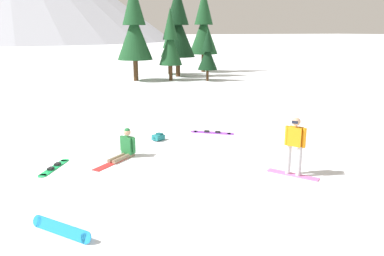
% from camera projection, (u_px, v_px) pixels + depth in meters
% --- Properties ---
extents(ground_plane, '(800.00, 800.00, 0.00)m').
position_uv_depth(ground_plane, '(186.00, 188.00, 10.53)').
color(ground_plane, white).
extents(snowboarder_foreground, '(1.08, 1.46, 1.77)m').
position_uv_depth(snowboarder_foreground, '(295.00, 145.00, 11.22)').
color(snowboarder_foreground, pink).
rests_on(snowboarder_foreground, ground_plane).
extents(snowboarder_midground, '(1.62, 1.37, 1.01)m').
position_uv_depth(snowboarder_midground, '(125.00, 148.00, 12.94)').
color(snowboarder_midground, gray).
rests_on(snowboarder_midground, ground_plane).
extents(loose_snowboard_near_left, '(1.14, 1.53, 0.09)m').
position_uv_depth(loose_snowboard_near_left, '(54.00, 167.00, 12.03)').
color(loose_snowboard_near_left, '#19B259').
rests_on(loose_snowboard_near_left, ground_plane).
extents(loose_snowboard_far_spare, '(1.12, 1.45, 0.25)m').
position_uv_depth(loose_snowboard_far_spare, '(61.00, 228.00, 8.10)').
color(loose_snowboard_far_spare, '#1E8CD8').
rests_on(loose_snowboard_far_spare, ground_plane).
extents(loose_snowboard_near_right, '(1.66, 1.39, 0.09)m').
position_uv_depth(loose_snowboard_near_right, '(212.00, 133.00, 16.15)').
color(loose_snowboard_near_right, '#993FD8').
rests_on(loose_snowboard_near_right, ground_plane).
extents(backpack_teal, '(0.55, 0.50, 0.28)m').
position_uv_depth(backpack_teal, '(158.00, 137.00, 15.06)').
color(backpack_teal, '#1E7A7F').
rests_on(backpack_teal, ground_plane).
extents(pine_tree_slender, '(1.98, 1.98, 6.09)m').
position_uv_depth(pine_tree_slender, '(170.00, 41.00, 32.36)').
color(pine_tree_slender, '#472D19').
rests_on(pine_tree_slender, ground_plane).
extents(pine_tree_young, '(2.93, 2.93, 8.43)m').
position_uv_depth(pine_tree_young, '(204.00, 27.00, 39.03)').
color(pine_tree_young, '#472D19').
rests_on(pine_tree_young, ground_plane).
extents(pine_tree_twin, '(1.68, 1.68, 4.37)m').
position_uv_depth(pine_tree_twin, '(208.00, 53.00, 32.32)').
color(pine_tree_twin, '#472D19').
rests_on(pine_tree_twin, ground_plane).
extents(pine_tree_leaning, '(2.97, 2.97, 8.18)m').
position_uv_depth(pine_tree_leaning, '(134.00, 27.00, 31.90)').
color(pine_tree_leaning, '#472D19').
rests_on(pine_tree_leaning, ground_plane).
extents(pine_tree_short, '(3.19, 3.19, 8.28)m').
position_uv_depth(pine_tree_short, '(178.00, 27.00, 35.01)').
color(pine_tree_short, '#472D19').
rests_on(pine_tree_short, ground_plane).
extents(pine_tree_broad, '(1.89, 1.89, 4.47)m').
position_uv_depth(pine_tree_broad, '(169.00, 49.00, 37.38)').
color(pine_tree_broad, '#472D19').
rests_on(pine_tree_broad, ground_plane).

